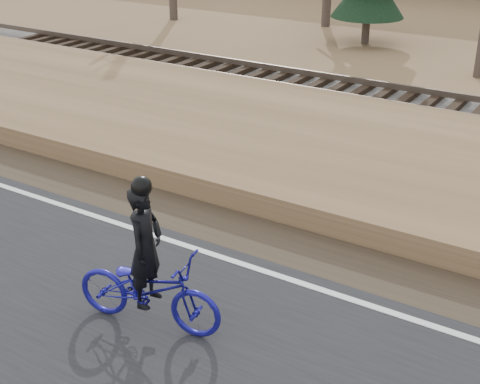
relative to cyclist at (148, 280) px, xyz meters
The scene contains 4 objects.
ground 3.98m from the cyclist, 26.01° to the left, with size 120.00×120.00×0.00m, color #96714C.
edge_line 4.06m from the cyclist, 28.59° to the left, with size 120.00×0.12×0.01m, color silver.
shoulder 4.62m from the cyclist, 39.68° to the left, with size 120.00×1.60×0.04m, color #473A2B.
cyclist is the anchor object (origin of this frame).
Camera 1 is at (1.34, -7.23, 5.35)m, focal length 50.00 mm.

